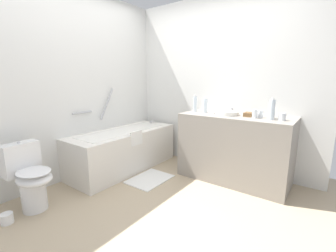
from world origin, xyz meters
TOP-DOWN VIEW (x-y plane):
  - ground_plane at (0.00, 0.00)m, footprint 4.02×4.02m
  - wall_back_tiled at (0.00, 1.40)m, footprint 3.42×0.10m
  - wall_right_mirror at (1.56, 0.00)m, footprint 0.10×3.10m
  - bathtub at (0.58, 1.02)m, footprint 1.70×0.66m
  - toilet at (-0.77, 0.97)m, footprint 0.37×0.52m
  - vanity_counter at (1.19, -0.48)m, footprint 0.64×1.41m
  - sink_basin at (1.16, -0.36)m, footprint 0.29×0.29m
  - sink_faucet at (1.33, -0.36)m, footprint 0.13×0.15m
  - water_bottle_0 at (1.17, 0.13)m, footprint 0.06×0.06m
  - water_bottle_1 at (1.16, -0.04)m, footprint 0.06×0.06m
  - water_bottle_2 at (1.11, -0.92)m, footprint 0.07×0.07m
  - drinking_glass_0 at (1.17, -0.78)m, footprint 0.06×0.06m
  - drinking_glass_1 at (1.13, -1.03)m, footprint 0.08×0.08m
  - drinking_glass_2 at (1.11, -0.73)m, footprint 0.06×0.06m
  - drinking_glass_3 at (1.20, -0.90)m, footprint 0.08×0.08m
  - amenity_basket at (1.19, -0.63)m, footprint 0.14×0.10m
  - soap_dish at (1.17, -0.15)m, footprint 0.09×0.06m
  - bath_mat at (0.50, 0.43)m, footprint 0.59×0.44m
  - toilet_paper_roll at (-1.04, 0.90)m, footprint 0.11×0.11m

SIDE VIEW (x-z plane):
  - ground_plane at x=0.00m, z-range 0.00..0.00m
  - bath_mat at x=0.50m, z-range 0.00..0.01m
  - toilet_paper_roll at x=-1.04m, z-range 0.00..0.10m
  - bathtub at x=0.58m, z-range -0.29..0.92m
  - toilet at x=-0.77m, z-range 0.00..0.71m
  - vanity_counter at x=1.19m, z-range 0.00..0.89m
  - soap_dish at x=1.17m, z-range 0.89..0.91m
  - sink_basin at x=1.16m, z-range 0.89..0.94m
  - amenity_basket at x=1.19m, z-range 0.89..0.94m
  - sink_faucet at x=1.33m, z-range 0.88..0.96m
  - drinking_glass_3 at x=1.20m, z-range 0.89..0.96m
  - drinking_glass_1 at x=1.13m, z-range 0.89..0.97m
  - drinking_glass_0 at x=1.17m, z-range 0.89..0.98m
  - drinking_glass_2 at x=1.11m, z-range 0.89..0.99m
  - water_bottle_1 at x=1.16m, z-range 0.88..1.09m
  - water_bottle_0 at x=1.17m, z-range 0.88..1.12m
  - water_bottle_2 at x=1.11m, z-range 0.88..1.13m
  - wall_back_tiled at x=0.00m, z-range 0.00..2.54m
  - wall_right_mirror at x=1.56m, z-range 0.00..2.54m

